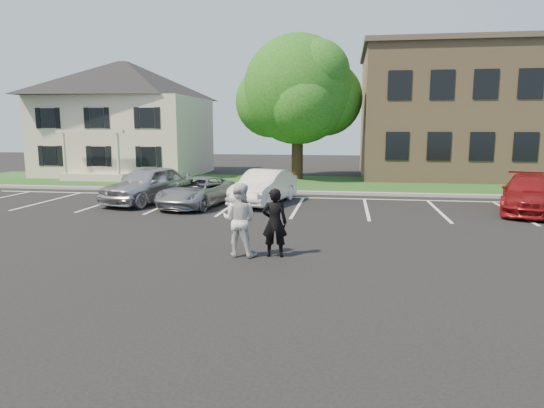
% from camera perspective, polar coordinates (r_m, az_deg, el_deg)
% --- Properties ---
extents(ground_plane, '(90.00, 90.00, 0.00)m').
position_cam_1_polar(ground_plane, '(12.29, -0.71, -6.50)').
color(ground_plane, black).
rests_on(ground_plane, ground).
extents(curb, '(40.00, 0.30, 0.15)m').
position_cam_1_polar(curb, '(23.97, 3.99, 1.36)').
color(curb, gray).
rests_on(curb, ground).
extents(grass_strip, '(44.00, 8.00, 0.08)m').
position_cam_1_polar(grass_strip, '(27.94, 4.68, 2.38)').
color(grass_strip, '#234A18').
rests_on(grass_strip, ground).
extents(stall_lines, '(34.00, 5.36, 0.01)m').
position_cam_1_polar(stall_lines, '(20.90, 7.12, -0.03)').
color(stall_lines, silver).
rests_on(stall_lines, ground).
extents(house, '(10.30, 9.22, 7.60)m').
position_cam_1_polar(house, '(35.00, -16.79, 9.61)').
color(house, '#BEB69C').
rests_on(house, ground).
extents(office_building, '(22.40, 10.40, 8.30)m').
position_cam_1_polar(office_building, '(35.77, 28.84, 9.38)').
color(office_building, '#977A58').
rests_on(office_building, ground).
extents(tree, '(7.80, 7.20, 8.80)m').
position_cam_1_polar(tree, '(30.22, 3.25, 12.99)').
color(tree, black).
rests_on(tree, ground).
extents(man_black_suit, '(0.68, 0.48, 1.77)m').
position_cam_1_polar(man_black_suit, '(12.34, 0.30, -2.21)').
color(man_black_suit, black).
rests_on(man_black_suit, ground).
extents(man_white_shirt, '(1.02, 0.84, 1.90)m').
position_cam_1_polar(man_white_shirt, '(12.41, -3.85, -1.86)').
color(man_white_shirt, silver).
rests_on(man_white_shirt, ground).
extents(car_silver_west, '(3.12, 5.05, 1.61)m').
position_cam_1_polar(car_silver_west, '(21.82, -14.42, 2.25)').
color(car_silver_west, '#B3B3B9').
rests_on(car_silver_west, ground).
extents(car_silver_minivan, '(2.83, 4.66, 1.21)m').
position_cam_1_polar(car_silver_minivan, '(20.42, -8.79, 1.41)').
color(car_silver_minivan, '#95979C').
rests_on(car_silver_minivan, ground).
extents(car_white_sedan, '(2.45, 4.64, 1.45)m').
position_cam_1_polar(car_white_sedan, '(20.84, -0.93, 2.01)').
color(car_white_sedan, silver).
rests_on(car_white_sedan, ground).
extents(car_red_compact, '(3.45, 5.32, 1.43)m').
position_cam_1_polar(car_red_compact, '(21.26, 28.09, 1.05)').
color(car_red_compact, maroon).
rests_on(car_red_compact, ground).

